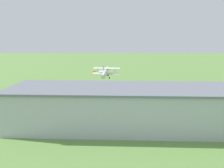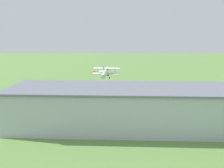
% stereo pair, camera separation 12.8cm
% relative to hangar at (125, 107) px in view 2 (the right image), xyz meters
% --- Properties ---
extents(ground_plane, '(400.00, 400.00, 0.00)m').
position_rel_hangar_xyz_m(ground_plane, '(4.26, -30.49, -3.48)').
color(ground_plane, '#608C42').
extents(hangar, '(40.77, 17.08, 6.94)m').
position_rel_hangar_xyz_m(hangar, '(0.00, 0.00, 0.00)').
color(hangar, '#B7BCC6').
rests_on(hangar, ground_plane).
extents(biplane, '(7.66, 8.01, 4.30)m').
position_rel_hangar_xyz_m(biplane, '(4.91, -32.63, 2.24)').
color(biplane, silver).
extents(car_black, '(2.30, 4.36, 1.60)m').
position_rel_hangar_xyz_m(car_black, '(18.18, -15.36, -2.65)').
color(car_black, black).
rests_on(car_black, ground_plane).
extents(car_red, '(2.29, 4.12, 1.73)m').
position_rel_hangar_xyz_m(car_red, '(24.31, -15.28, -2.59)').
color(car_red, red).
rests_on(car_red, ground_plane).
extents(person_walking_on_apron, '(0.51, 0.51, 1.64)m').
position_rel_hangar_xyz_m(person_walking_on_apron, '(15.68, -20.54, -2.66)').
color(person_walking_on_apron, beige).
rests_on(person_walking_on_apron, ground_plane).
extents(person_at_fence_line, '(0.53, 0.53, 1.72)m').
position_rel_hangar_xyz_m(person_at_fence_line, '(-17.06, -20.73, -2.62)').
color(person_at_fence_line, '#3F3F47').
rests_on(person_at_fence_line, ground_plane).
extents(person_near_hangar_door, '(0.43, 0.43, 1.74)m').
position_rel_hangar_xyz_m(person_near_hangar_door, '(-11.35, -18.87, -2.61)').
color(person_near_hangar_door, '#3F3F47').
rests_on(person_near_hangar_door, ground_plane).
extents(windsock, '(1.47, 1.00, 5.40)m').
position_rel_hangar_xyz_m(windsock, '(8.35, -39.35, 1.28)').
color(windsock, silver).
rests_on(windsock, ground_plane).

